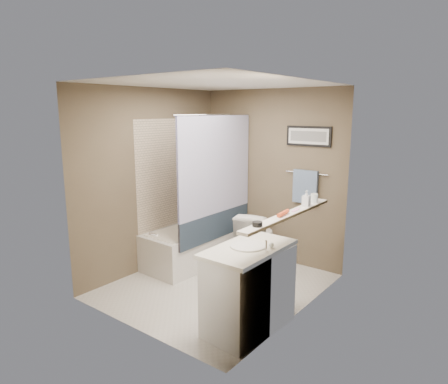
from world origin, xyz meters
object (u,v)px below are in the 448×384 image
Objects in this scene: candle_bowl_near at (257,224)px; vanity at (249,290)px; toilet at (257,238)px; soap_bottle at (306,198)px; hair_brush_front at (283,213)px; bathtub at (194,245)px; glass_jar at (314,198)px.

vanity is at bearing 139.60° from candle_bowl_near.
toilet is 1.47m from soap_bottle.
vanity is 4.09× the size of hair_brush_front.
hair_brush_front reaches higher than vanity.
candle_bowl_near reaches higher than toilet.
vanity is at bearing -30.15° from bathtub.
hair_brush_front reaches higher than candle_bowl_near.
vanity is at bearing -103.15° from soap_bottle.
soap_bottle is at bearing -4.79° from bathtub.
bathtub is 2.30m from candle_bowl_near.
glass_jar is at bearing 1.44° from bathtub.
toilet is 8.53× the size of candle_bowl_near.
candle_bowl_near is (1.03, -1.60, 0.75)m from toilet.
candle_bowl_near reaches higher than bathtub.
bathtub is 6.82× the size of hair_brush_front.
vanity is at bearing -121.53° from hair_brush_front.
candle_bowl_near is at bearing -90.00° from hair_brush_front.
soap_bottle reaches higher than hair_brush_front.
glass_jar reaches higher than toilet.
toilet is at bearing 122.75° from candle_bowl_near.
candle_bowl_near is at bearing -90.00° from soap_bottle.
glass_jar reaches higher than candle_bowl_near.
soap_bottle is (0.00, 0.95, 0.06)m from candle_bowl_near.
vanity is 0.82m from hair_brush_front.
glass_jar reaches higher than bathtub.
toilet is at bearing 124.03° from vanity.
hair_brush_front is at bearing 62.16° from vanity.
toilet is 7.68× the size of glass_jar.
vanity is at bearing 105.85° from toilet.
hair_brush_front is at bearing 117.56° from toilet.
soap_bottle is (1.79, -0.21, 0.95)m from bathtub.
glass_jar is at bearing 90.00° from candle_bowl_near.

